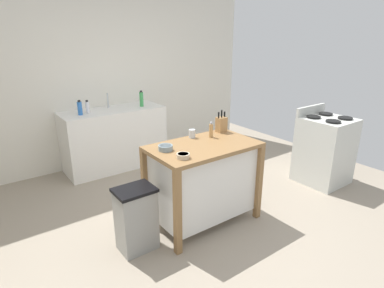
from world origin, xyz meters
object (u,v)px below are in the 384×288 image
at_px(bowl_ceramic_wide, 183,156).
at_px(stove, 324,150).
at_px(kitchen_island, 203,179).
at_px(bottle_spray_cleaner, 80,108).
at_px(trash_bin, 136,219).
at_px(drinking_cup, 192,134).
at_px(bottle_dish_soap, 141,99).
at_px(bottle_hand_soap, 87,107).
at_px(bowl_stoneware_deep, 165,148).
at_px(sink_faucet, 108,100).
at_px(knife_block, 221,124).
at_px(pepper_grinder, 211,130).

distance_m(bowl_ceramic_wide, stove, 2.36).
relative_size(kitchen_island, bottle_spray_cleaner, 5.49).
height_order(trash_bin, stove, stove).
distance_m(drinking_cup, bottle_dish_soap, 1.68).
relative_size(drinking_cup, bottle_hand_soap, 0.52).
distance_m(bowl_stoneware_deep, stove, 2.40).
distance_m(sink_faucet, bottle_spray_cleaner, 0.52).
bearing_deg(drinking_cup, bottle_spray_cleaner, 111.78).
bearing_deg(bottle_dish_soap, bottle_spray_cleaner, 179.02).
xyz_separation_m(knife_block, bottle_hand_soap, (-0.94, 1.76, 0.01)).
bearing_deg(knife_block, bowl_ceramic_wide, -153.12).
bearing_deg(sink_faucet, trash_bin, -107.00).
xyz_separation_m(bowl_ceramic_wide, bottle_spray_cleaner, (-0.25, 2.10, 0.09)).
distance_m(bowl_ceramic_wide, bottle_spray_cleaner, 2.12).
relative_size(bowl_ceramic_wide, pepper_grinder, 0.69).
relative_size(drinking_cup, sink_faucet, 0.42).
xyz_separation_m(drinking_cup, trash_bin, (-0.84, -0.26, -0.61)).
xyz_separation_m(knife_block, stove, (1.50, -0.42, -0.51)).
bearing_deg(bottle_dish_soap, trash_bin, -119.79).
distance_m(drinking_cup, sink_faucet, 1.88).
height_order(knife_block, bottle_spray_cleaner, knife_block).
bearing_deg(bottle_dish_soap, sink_faucet, 154.10).
distance_m(bowl_ceramic_wide, pepper_grinder, 0.68).
bearing_deg(stove, bottle_spray_cleaner, 140.57).
height_order(trash_bin, bottle_hand_soap, bottle_hand_soap).
bearing_deg(bowl_ceramic_wide, stove, -0.23).
bearing_deg(pepper_grinder, bowl_ceramic_wide, -151.27).
bearing_deg(stove, bottle_hand_soap, 138.23).
height_order(pepper_grinder, bottle_hand_soap, bottle_hand_soap).
xyz_separation_m(bowl_stoneware_deep, bottle_spray_cleaner, (-0.23, 1.83, 0.08)).
distance_m(kitchen_island, bottle_spray_cleaner, 2.08).
relative_size(knife_block, bottle_dish_soap, 1.06).
height_order(bowl_stoneware_deep, drinking_cup, drinking_cup).
bearing_deg(knife_block, pepper_grinder, -158.32).
xyz_separation_m(knife_block, bottle_dish_soap, (-0.14, 1.67, 0.04)).
xyz_separation_m(sink_faucet, bottle_hand_soap, (-0.35, -0.13, -0.03)).
distance_m(kitchen_island, bottle_dish_soap, 2.00).
height_order(knife_block, trash_bin, knife_block).
height_order(bowl_stoneware_deep, bottle_hand_soap, bottle_hand_soap).
xyz_separation_m(sink_faucet, stove, (2.09, -2.31, -0.55)).
bearing_deg(bottle_spray_cleaner, bowl_stoneware_deep, -82.90).
bearing_deg(bottle_hand_soap, bowl_ceramic_wide, -86.72).
bearing_deg(bottle_spray_cleaner, bowl_ceramic_wide, -83.20).
bearing_deg(bowl_ceramic_wide, trash_bin, 158.14).
bearing_deg(knife_block, bottle_dish_soap, 94.85).
distance_m(bowl_stoneware_deep, trash_bin, 0.72).
xyz_separation_m(knife_block, sink_faucet, (-0.59, 1.89, 0.04)).
bearing_deg(bottle_hand_soap, bottle_spray_cleaner, -151.44).
bearing_deg(trash_bin, bottle_hand_soap, 81.54).
distance_m(bowl_ceramic_wide, drinking_cup, 0.60).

